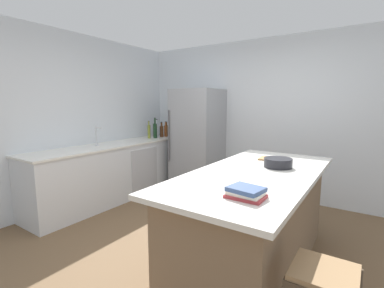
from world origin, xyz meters
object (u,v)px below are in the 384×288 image
(sink_faucet, at_px, (97,136))
(vinegar_bottle, at_px, (166,131))
(kitchen_island, at_px, (254,219))
(syrup_bottle, at_px, (162,131))
(soda_bottle, at_px, (157,130))
(cutting_board, at_px, (274,159))
(whiskey_bottle, at_px, (166,130))
(refrigerator, at_px, (198,140))
(mixing_bowl, at_px, (278,163))
(cookbook_stack, at_px, (246,192))
(wine_bottle, at_px, (155,130))
(olive_oil_bottle, at_px, (149,131))

(sink_faucet, relative_size, vinegar_bottle, 1.01)
(kitchen_island, distance_m, syrup_bottle, 3.11)
(soda_bottle, distance_m, cutting_board, 2.75)
(whiskey_bottle, xyz_separation_m, cutting_board, (2.55, -1.25, -0.08))
(refrigerator, distance_m, vinegar_bottle, 0.79)
(cutting_board, bearing_deg, mixing_bowl, -67.14)
(refrigerator, bearing_deg, soda_bottle, -171.88)
(whiskey_bottle, xyz_separation_m, syrup_bottle, (0.02, -0.17, 0.00))
(soda_bottle, xyz_separation_m, mixing_bowl, (2.70, -1.30, -0.07))
(cookbook_stack, relative_size, cutting_board, 0.76)
(refrigerator, relative_size, mixing_bowl, 6.65)
(sink_faucet, xyz_separation_m, cookbook_stack, (2.84, -0.96, -0.09))
(refrigerator, xyz_separation_m, cutting_board, (1.72, -1.10, 0.04))
(sink_faucet, relative_size, soda_bottle, 0.86)
(refrigerator, xyz_separation_m, syrup_bottle, (-0.82, -0.02, 0.12))
(refrigerator, bearing_deg, sink_faucet, -122.09)
(refrigerator, relative_size, wine_bottle, 4.71)
(refrigerator, relative_size, olive_oil_bottle, 5.51)
(whiskey_bottle, height_order, wine_bottle, wine_bottle)
(soda_bottle, relative_size, olive_oil_bottle, 1.06)
(whiskey_bottle, xyz_separation_m, vinegar_bottle, (0.05, -0.09, 0.00))
(soda_bottle, xyz_separation_m, cutting_board, (2.57, -0.98, -0.10))
(syrup_bottle, height_order, olive_oil_bottle, olive_oil_bottle)
(wine_bottle, height_order, cutting_board, wine_bottle)
(kitchen_island, relative_size, mixing_bowl, 8.05)
(kitchen_island, height_order, wine_bottle, wine_bottle)
(whiskey_bottle, height_order, vinegar_bottle, vinegar_bottle)
(sink_faucet, distance_m, mixing_bowl, 2.76)
(olive_oil_bottle, bearing_deg, cutting_board, -16.77)
(vinegar_bottle, xyz_separation_m, cookbook_stack, (2.71, -2.47, -0.05))
(olive_oil_bottle, bearing_deg, kitchen_island, -28.10)
(sink_faucet, distance_m, wine_bottle, 1.22)
(refrigerator, height_order, olive_oil_bottle, refrigerator)
(kitchen_island, bearing_deg, cutting_board, 91.86)
(syrup_bottle, bearing_deg, soda_bottle, -109.51)
(vinegar_bottle, bearing_deg, mixing_bowl, -29.31)
(olive_oil_bottle, xyz_separation_m, cookbook_stack, (2.80, -2.09, -0.07))
(whiskey_bottle, bearing_deg, wine_bottle, -84.91)
(kitchen_island, xyz_separation_m, olive_oil_bottle, (-2.61, 1.39, 0.57))
(kitchen_island, distance_m, sink_faucet, 2.72)
(kitchen_island, xyz_separation_m, cookbook_stack, (0.19, -0.70, 0.50))
(vinegar_bottle, xyz_separation_m, olive_oil_bottle, (-0.09, -0.38, 0.02))
(sink_faucet, bearing_deg, kitchen_island, -5.76)
(mixing_bowl, xyz_separation_m, cutting_board, (-0.14, 0.32, -0.04))
(syrup_bottle, distance_m, mixing_bowl, 3.02)
(syrup_bottle, xyz_separation_m, olive_oil_bottle, (-0.06, -0.30, 0.02))
(refrigerator, relative_size, whiskey_bottle, 6.31)
(syrup_bottle, distance_m, soda_bottle, 0.11)
(olive_oil_bottle, bearing_deg, cookbook_stack, -36.70)
(wine_bottle, distance_m, cookbook_stack, 3.50)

